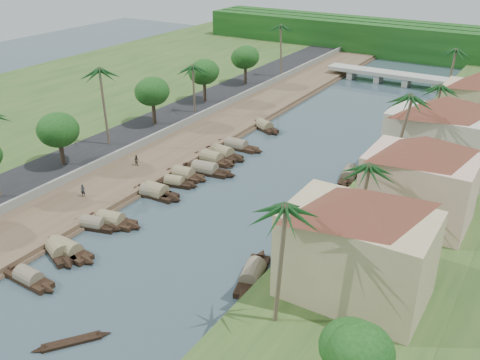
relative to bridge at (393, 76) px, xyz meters
The scene contains 47 objects.
ground 72.02m from the bridge, 90.00° to the right, with size 220.00×220.00×0.00m, color #34464F.
left_bank 54.42m from the bridge, 107.10° to the right, with size 10.00×180.00×0.80m, color brown.
right_bank 55.37m from the bridge, 69.93° to the right, with size 16.00×180.00×1.20m, color #28481C.
road 57.49m from the bridge, 115.23° to the right, with size 8.00×180.00×1.40m, color black.
retaining_wall 55.79m from the bridge, 111.23° to the right, with size 0.40×180.00×1.10m, color gray.
far_left_fill 72.84m from the bridge, 134.44° to the right, with size 45.00×220.00×1.35m, color #28481C.
treeline 28.09m from the bridge, 90.00° to the left, with size 120.00×14.00×8.00m.
bridge is the anchor object (origin of this frame).
building_near 76.54m from the bridge, 75.61° to the right, with size 14.85×14.85×10.20m.
building_mid 61.51m from the bridge, 70.98° to the right, with size 14.11×14.11×9.70m.
building_far 48.15m from the bridge, 66.65° to the right, with size 15.59×15.59×10.20m.
building_distant 31.51m from the bridge, 50.21° to the right, with size 12.62×12.62×9.20m.
sampan_0 87.00m from the bridge, 95.29° to the right, with size 7.58×1.90×2.01m.
sampan_1 82.43m from the bridge, 96.48° to the right, with size 7.73×4.67×2.28m.
sampan_2 81.84m from the bridge, 96.06° to the right, with size 8.53×2.26×2.22m.
sampan_3 76.95m from the bridge, 97.57° to the right, with size 7.39×3.31×1.99m.
sampan_4 75.22m from the bridge, 96.91° to the right, with size 8.27×3.19×2.29m.
sampan_5 67.22m from the bridge, 97.91° to the right, with size 7.98×2.28×2.51m.
sampan_6 67.59m from the bridge, 98.35° to the right, with size 7.27×3.21×2.13m.
sampan_7 63.73m from the bridge, 98.25° to the right, with size 6.95×2.85×1.87m.
sampan_8 61.39m from the bridge, 98.87° to the right, with size 7.58×2.46×2.30m.
sampan_9 58.38m from the bridge, 97.88° to the right, with size 9.71×3.18×2.39m.
sampan_10 55.04m from the bridge, 99.80° to the right, with size 8.44×2.17×2.30m.
sampan_11 52.66m from the bridge, 99.93° to the right, with size 8.81×2.84×2.45m.
sampan_12 49.00m from the bridge, 100.59° to the right, with size 9.45×2.07×2.23m.
sampan_13 39.78m from the bridge, 103.83° to the right, with size 8.03×5.18×2.23m.
sampan_14 75.87m from the bridge, 82.69° to the right, with size 4.21×9.54×2.27m.
sampan_15 65.75m from the bridge, 81.05° to the right, with size 3.34×6.45×1.78m.
sampan_16 50.18m from the bridge, 79.33° to the right, with size 3.23×9.05×2.17m.
canoe_0 90.33m from the bridge, 88.96° to the right, with size 4.56×5.59×0.85m.
canoe_1 73.97m from the bridge, 95.87° to the right, with size 4.44×2.04×0.72m.
canoe_2 55.75m from the bridge, 98.01° to the right, with size 4.76×1.46×0.69m.
palm_0 82.56m from the bridge, 79.46° to the right, with size 3.20×3.20×12.21m.
palm_1 66.99m from the bridge, 76.10° to the right, with size 3.20×3.20×9.61m.
palm_2 53.26m from the bridge, 73.31° to the right, with size 3.20×3.20×12.78m.
palm_3 39.34m from the bridge, 65.42° to the right, with size 3.20×3.20×10.48m.
palm_5 64.87m from the bridge, 112.01° to the right, with size 3.20×3.20×12.54m.
palm_6 46.85m from the bridge, 118.39° to the right, with size 3.20×3.20×9.40m.
palm_7 23.81m from the bridge, 49.90° to the right, with size 3.20×3.20×12.05m.
palm_8 25.61m from the bridge, 150.27° to the right, with size 3.20×3.20×12.06m.
tree_2 72.14m from the bridge, 109.47° to the right, with size 5.40×5.40×7.05m.
tree_3 54.73m from the bridge, 116.13° to the right, with size 5.31×5.31×7.51m.
tree_4 42.53m from the bridge, 124.62° to the right, with size 5.21×5.21×7.53m.
tree_5 31.93m from the bridge, 139.52° to the right, with size 5.25×5.25×7.44m.
tree_7 87.86m from the bridge, 74.81° to the right, with size 4.41×4.41×5.94m.
person_near 74.13m from the bridge, 102.08° to the right, with size 0.57×0.37×1.57m, color #282A30.
person_far 64.12m from the bridge, 104.76° to the right, with size 0.71×0.55×1.45m, color #373426.
Camera 1 is at (30.41, -39.42, 30.28)m, focal length 40.00 mm.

